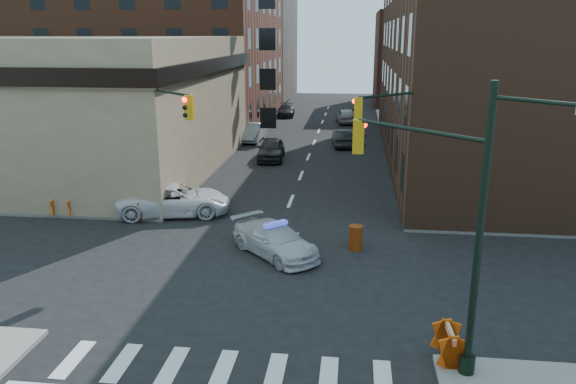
% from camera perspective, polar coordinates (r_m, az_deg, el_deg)
% --- Properties ---
extents(ground, '(140.00, 140.00, 0.00)m').
position_cam_1_polar(ground, '(22.71, -2.65, -8.18)').
color(ground, black).
rests_on(ground, ground).
extents(sidewalk_nw, '(34.00, 54.50, 0.15)m').
position_cam_1_polar(sidewalk_nw, '(60.14, -19.51, 6.17)').
color(sidewalk_nw, gray).
rests_on(sidewalk_nw, ground).
extents(sidewalk_ne, '(34.00, 54.50, 0.15)m').
position_cam_1_polar(sidewalk_ne, '(57.40, 26.71, 4.96)').
color(sidewalk_ne, gray).
rests_on(sidewalk_ne, ground).
extents(bank_building, '(22.00, 22.00, 9.00)m').
position_cam_1_polar(bank_building, '(42.52, -22.27, 8.28)').
color(bank_building, '#9D8A67').
rests_on(bank_building, ground).
extents(apartment_block, '(25.00, 25.00, 24.00)m').
position_cam_1_polar(apartment_block, '(64.39, -13.82, 17.86)').
color(apartment_block, '#5B2D1C').
rests_on(apartment_block, ground).
extents(commercial_row_ne, '(14.00, 34.00, 14.00)m').
position_cam_1_polar(commercial_row_ne, '(44.05, 19.74, 12.02)').
color(commercial_row_ne, '#4F301F').
rests_on(commercial_row_ne, ground).
extents(filler_nw, '(20.00, 18.00, 16.00)m').
position_cam_1_polar(filler_nw, '(84.73, -6.68, 14.90)').
color(filler_nw, brown).
rests_on(filler_nw, ground).
extents(filler_ne, '(16.00, 16.00, 12.00)m').
position_cam_1_polar(filler_ne, '(79.22, 14.85, 12.98)').
color(filler_ne, '#5B2D1C').
rests_on(filler_ne, ground).
extents(signal_pole_se, '(5.40, 5.27, 8.00)m').
position_cam_1_polar(signal_pole_se, '(15.83, 15.76, -1.75)').
color(signal_pole_se, black).
rests_on(signal_pole_se, sidewalk_se).
extents(signal_pole_nw, '(3.58, 3.67, 8.00)m').
position_cam_1_polar(signal_pole_nw, '(27.86, -12.94, 5.31)').
color(signal_pole_nw, black).
rests_on(signal_pole_nw, sidewalk_nw).
extents(signal_pole_ne, '(3.67, 3.58, 8.00)m').
position_cam_1_polar(signal_pole_ne, '(26.37, 11.85, 4.79)').
color(signal_pole_ne, black).
rests_on(signal_pole_ne, sidewalk_ne).
extents(tree_ne_near, '(3.00, 3.00, 4.85)m').
position_cam_1_polar(tree_ne_near, '(46.98, 11.81, 8.48)').
color(tree_ne_near, black).
rests_on(tree_ne_near, sidewalk_ne).
extents(tree_ne_far, '(3.00, 3.00, 4.85)m').
position_cam_1_polar(tree_ne_far, '(54.90, 11.14, 9.53)').
color(tree_ne_far, black).
rests_on(tree_ne_far, sidewalk_ne).
extents(police_car, '(4.61, 4.68, 1.36)m').
position_cam_1_polar(police_car, '(24.18, -1.34, -4.89)').
color(police_car, silver).
rests_on(police_car, ground).
extents(pickup, '(6.30, 4.00, 1.62)m').
position_cam_1_polar(pickup, '(30.05, -11.48, -0.77)').
color(pickup, silver).
rests_on(pickup, ground).
extents(parked_car_wnear, '(2.23, 4.87, 1.62)m').
position_cam_1_polar(parked_car_wnear, '(42.50, -1.73, 4.39)').
color(parked_car_wnear, black).
rests_on(parked_car_wnear, ground).
extents(parked_car_wfar, '(1.87, 4.79, 1.55)m').
position_cam_1_polar(parked_car_wfar, '(50.06, -3.63, 6.07)').
color(parked_car_wfar, gray).
rests_on(parked_car_wfar, ground).
extents(parked_car_wdeep, '(2.19, 4.72, 1.33)m').
position_cam_1_polar(parked_car_wdeep, '(65.24, -0.21, 8.29)').
color(parked_car_wdeep, black).
rests_on(parked_car_wdeep, ground).
extents(parked_car_enear, '(2.00, 4.47, 1.43)m').
position_cam_1_polar(parked_car_enear, '(47.78, 5.56, 5.49)').
color(parked_car_enear, black).
rests_on(parked_car_enear, ground).
extents(parked_car_efar, '(2.39, 4.75, 1.55)m').
position_cam_1_polar(parked_car_efar, '(60.41, 5.88, 7.70)').
color(parked_car_efar, '#97999F').
rests_on(parked_car_efar, ground).
extents(pedestrian_a, '(0.74, 0.57, 1.82)m').
position_cam_1_polar(pedestrian_a, '(31.48, -14.77, 0.24)').
color(pedestrian_a, black).
rests_on(pedestrian_a, sidewalk_nw).
extents(pedestrian_b, '(0.84, 0.68, 1.64)m').
position_cam_1_polar(pedestrian_b, '(31.80, -20.15, -0.22)').
color(pedestrian_b, black).
rests_on(pedestrian_b, sidewalk_nw).
extents(pedestrian_c, '(1.17, 1.19, 2.01)m').
position_cam_1_polar(pedestrian_c, '(32.47, -23.97, 0.03)').
color(pedestrian_c, '#1E212D').
rests_on(pedestrian_c, sidewalk_nw).
extents(barrel_road, '(0.67, 0.67, 1.10)m').
position_cam_1_polar(barrel_road, '(24.98, 6.89, -4.63)').
color(barrel_road, '#DD580A').
rests_on(barrel_road, ground).
extents(barrel_bank, '(0.64, 0.64, 0.94)m').
position_cam_1_polar(barrel_bank, '(30.38, -9.29, -1.15)').
color(barrel_bank, '#CD5609').
rests_on(barrel_bank, ground).
extents(barricade_se_a, '(0.70, 1.32, 0.97)m').
position_cam_1_polar(barricade_se_a, '(17.32, 16.06, -14.62)').
color(barricade_se_a, red).
rests_on(barricade_se_a, sidewalk_se).
extents(barricade_nw_a, '(1.48, 0.96, 1.02)m').
position_cam_1_polar(barricade_nw_a, '(29.66, -15.36, -1.56)').
color(barricade_nw_a, orange).
rests_on(barricade_nw_a, sidewalk_nw).
extents(barricade_nw_b, '(1.23, 0.68, 0.90)m').
position_cam_1_polar(barricade_nw_b, '(31.31, -21.90, -1.35)').
color(barricade_nw_b, orange).
rests_on(barricade_nw_b, sidewalk_nw).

